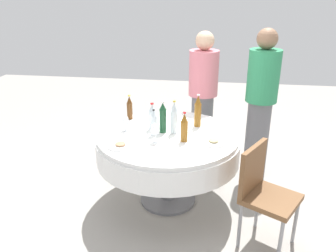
{
  "coord_description": "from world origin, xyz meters",
  "views": [
    {
      "loc": [
        2.91,
        0.43,
        2.0
      ],
      "look_at": [
        0.0,
        0.0,
        0.82
      ],
      "focal_mm": 35.89,
      "sensor_mm": 36.0,
      "label": 1
    }
  ],
  "objects": [
    {
      "name": "chair_far",
      "position": [
        0.49,
        0.85,
        0.52
      ],
      "size": [
        0.55,
        0.55,
        0.87
      ],
      "rotation": [
        0.0,
        0.0,
        -0.52
      ],
      "color": "brown",
      "rests_on": "ground_plane"
    },
    {
      "name": "person_east",
      "position": [
        -0.72,
        0.92,
        0.87
      ],
      "size": [
        0.34,
        0.34,
        1.66
      ],
      "rotation": [
        0.0,
        0.0,
        0.66
      ],
      "color": "slate",
      "rests_on": "ground_plane"
    },
    {
      "name": "wine_glass_near",
      "position": [
        -0.02,
        -0.42,
        0.83
      ],
      "size": [
        0.06,
        0.06,
        0.13
      ],
      "color": "white",
      "rests_on": "dining_table"
    },
    {
      "name": "bottle_clear_north",
      "position": [
        -0.11,
        -0.17,
        0.86
      ],
      "size": [
        0.07,
        0.07,
        0.26
      ],
      "color": "silver",
      "rests_on": "dining_table"
    },
    {
      "name": "plate_mid",
      "position": [
        0.34,
        -0.37,
        0.75
      ],
      "size": [
        0.22,
        0.22,
        0.04
      ],
      "color": "white",
      "rests_on": "dining_table"
    },
    {
      "name": "person_left",
      "position": [
        -0.93,
        0.28,
        0.84
      ],
      "size": [
        0.34,
        0.34,
        1.6
      ],
      "rotation": [
        0.0,
        0.0,
        1.28
      ],
      "color": "slate",
      "rests_on": "ground_plane"
    },
    {
      "name": "bottle_dark_green_near",
      "position": [
        -0.04,
        -0.06,
        0.88
      ],
      "size": [
        0.07,
        0.07,
        0.31
      ],
      "color": "#194728",
      "rests_on": "dining_table"
    },
    {
      "name": "bottle_amber_east",
      "position": [
        0.14,
        0.17,
        0.87
      ],
      "size": [
        0.07,
        0.07,
        0.28
      ],
      "color": "#8C5619",
      "rests_on": "dining_table"
    },
    {
      "name": "bottle_clear_left",
      "position": [
        0.03,
        -0.13,
        0.86
      ],
      "size": [
        0.06,
        0.06,
        0.25
      ],
      "color": "silver",
      "rests_on": "dining_table"
    },
    {
      "name": "knife_outer",
      "position": [
        -0.11,
        0.52,
        0.74
      ],
      "size": [
        0.18,
        0.07,
        0.0
      ],
      "primitive_type": "cube",
      "rotation": [
        0.0,
        0.0,
        0.3
      ],
      "color": "silver",
      "rests_on": "dining_table"
    },
    {
      "name": "knife_rear",
      "position": [
        -0.43,
        -0.02,
        0.74
      ],
      "size": [
        0.12,
        0.16,
        0.0
      ],
      "primitive_type": "cube",
      "rotation": [
        0.0,
        0.0,
        0.97
      ],
      "color": "silver",
      "rests_on": "dining_table"
    },
    {
      "name": "knife_left",
      "position": [
        -0.28,
        -0.2,
        0.74
      ],
      "size": [
        0.13,
        0.15,
        0.0
      ],
      "primitive_type": "cube",
      "rotation": [
        0.0,
        0.0,
        0.86
      ],
      "color": "silver",
      "rests_on": "dining_table"
    },
    {
      "name": "plate_front",
      "position": [
        0.15,
        0.43,
        0.75
      ],
      "size": [
        0.22,
        0.22,
        0.04
      ],
      "color": "white",
      "rests_on": "dining_table"
    },
    {
      "name": "bottle_brown_far",
      "position": [
        -0.35,
        -0.46,
        0.86
      ],
      "size": [
        0.06,
        0.06,
        0.26
      ],
      "color": "#593314",
      "rests_on": "dining_table"
    },
    {
      "name": "bottle_clear_rear",
      "position": [
        -0.04,
        0.05,
        0.89
      ],
      "size": [
        0.06,
        0.06,
        0.32
      ],
      "color": "silver",
      "rests_on": "dining_table"
    },
    {
      "name": "dining_table",
      "position": [
        0.0,
        0.0,
        0.59
      ],
      "size": [
        1.37,
        1.37,
        0.74
      ],
      "color": "white",
      "rests_on": "ground_plane"
    },
    {
      "name": "ground_plane",
      "position": [
        0.0,
        0.0,
        0.0
      ],
      "size": [
        10.0,
        10.0,
        0.0
      ],
      "primitive_type": "plane",
      "color": "gray"
    },
    {
      "name": "wine_glass_outer",
      "position": [
        0.19,
        -0.09,
        0.85
      ],
      "size": [
        0.07,
        0.07,
        0.16
      ],
      "color": "white",
      "rests_on": "dining_table"
    },
    {
      "name": "bottle_amber_outer",
      "position": [
        -0.25,
        0.26,
        0.89
      ],
      "size": [
        0.07,
        0.07,
        0.33
      ],
      "color": "#8C5619",
      "rests_on": "dining_table"
    }
  ]
}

